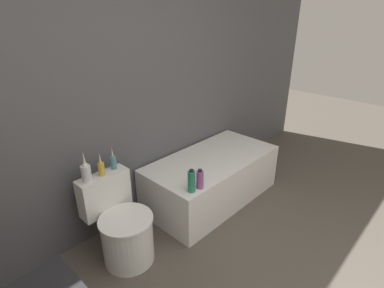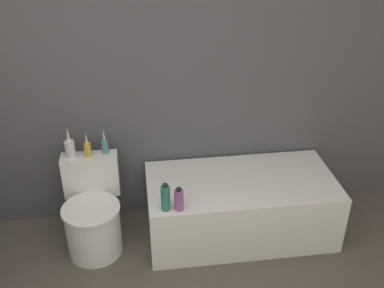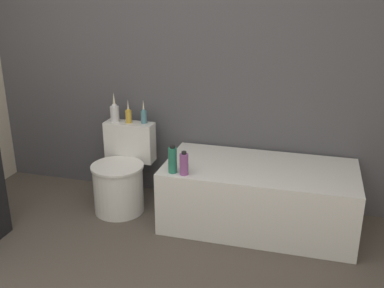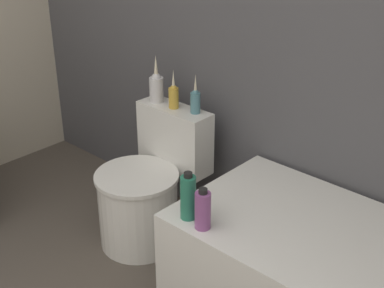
{
  "view_description": "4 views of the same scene",
  "coord_description": "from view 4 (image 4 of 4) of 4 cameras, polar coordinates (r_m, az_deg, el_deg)",
  "views": [
    {
      "loc": [
        -1.34,
        -0.05,
        1.91
      ],
      "look_at": [
        0.29,
        1.5,
        0.89
      ],
      "focal_mm": 28.0,
      "sensor_mm": 36.0,
      "label": 1
    },
    {
      "loc": [
        0.06,
        -1.07,
        2.45
      ],
      "look_at": [
        0.43,
        1.61,
        0.91
      ],
      "focal_mm": 42.0,
      "sensor_mm": 36.0,
      "label": 2
    },
    {
      "loc": [
        1.17,
        -1.46,
        1.83
      ],
      "look_at": [
        0.35,
        1.47,
        0.72
      ],
      "focal_mm": 42.0,
      "sensor_mm": 36.0,
      "label": 3
    },
    {
      "loc": [
        1.48,
        0.08,
        1.74
      ],
      "look_at": [
        0.14,
        1.54,
        0.77
      ],
      "focal_mm": 50.0,
      "sensor_mm": 36.0,
      "label": 4
    }
  ],
  "objects": [
    {
      "name": "vase_silver",
      "position": [
        2.75,
        -1.98,
        5.21
      ],
      "size": [
        0.05,
        0.05,
        0.2
      ],
      "color": "gold",
      "rests_on": "toilet"
    },
    {
      "name": "toilet",
      "position": [
        2.83,
        -4.83,
        -5.07
      ],
      "size": [
        0.43,
        0.57,
        0.69
      ],
      "color": "white",
      "rests_on": "ground"
    },
    {
      "name": "vase_gold",
      "position": [
        2.83,
        -3.81,
        6.17
      ],
      "size": [
        0.08,
        0.08,
        0.25
      ],
      "color": "silver",
      "rests_on": "toilet"
    },
    {
      "name": "shampoo_bottle_tall",
      "position": [
        2.17,
        -0.42,
        -5.67
      ],
      "size": [
        0.06,
        0.06,
        0.21
      ],
      "color": "#267259",
      "rests_on": "bathtub"
    },
    {
      "name": "vase_bronze",
      "position": [
        2.68,
        0.37,
        4.7
      ],
      "size": [
        0.05,
        0.05,
        0.2
      ],
      "color": "teal",
      "rests_on": "toilet"
    },
    {
      "name": "shampoo_bottle_short",
      "position": [
        2.12,
        1.16,
        -7.04
      ],
      "size": [
        0.06,
        0.06,
        0.18
      ],
      "color": "#8C4C8C",
      "rests_on": "bathtub"
    }
  ]
}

